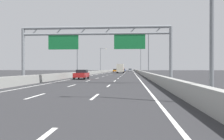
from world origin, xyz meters
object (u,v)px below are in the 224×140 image
at_px(streetlamp_right_far, 140,59).
at_px(yellow_car, 122,70).
at_px(sign_gantry, 95,40).
at_px(red_car, 82,74).
at_px(blue_car, 124,70).
at_px(orange_car, 115,70).
at_px(streetlamp_left_mid, 78,51).
at_px(streetlamp_right_mid, 147,51).
at_px(box_truck, 120,68).
at_px(silver_car, 130,70).
at_px(streetlamp_left_far, 101,59).

distance_m(streetlamp_right_far, yellow_car, 26.02).
height_order(sign_gantry, red_car, sign_gantry).
xyz_separation_m(sign_gantry, blue_car, (0.11, 101.12, -4.07)).
bearing_deg(streetlamp_right_far, blue_car, 101.72).
distance_m(blue_car, orange_car, 15.56).
xyz_separation_m(streetlamp_left_mid, red_car, (3.70, -14.61, -4.64)).
relative_size(streetlamp_right_mid, streetlamp_right_far, 1.00).
bearing_deg(box_truck, sign_gantry, -90.15).
bearing_deg(streetlamp_right_far, silver_car, 95.31).
bearing_deg(red_car, streetlamp_right_mid, 52.45).
bearing_deg(yellow_car, red_car, -92.62).
xyz_separation_m(blue_car, red_car, (-3.89, -90.29, -0.00)).
bearing_deg(streetlamp_right_far, streetlamp_left_far, 180.00).
height_order(blue_car, red_car, blue_car).
relative_size(sign_gantry, box_truck, 2.12).
bearing_deg(orange_car, streetlamp_left_mid, -93.84).
xyz_separation_m(streetlamp_left_mid, streetlamp_right_mid, (14.93, 0.00, 0.00)).
bearing_deg(red_car, sign_gantry, -70.73).
height_order(streetlamp_right_mid, streetlamp_right_far, same).
bearing_deg(blue_car, silver_car, 64.85).
height_order(streetlamp_right_mid, orange_car, streetlamp_right_mid).
xyz_separation_m(sign_gantry, streetlamp_left_mid, (-7.49, 25.43, 0.57)).
distance_m(silver_car, box_truck, 48.28).
height_order(streetlamp_right_far, orange_car, streetlamp_right_far).
xyz_separation_m(streetlamp_right_mid, orange_car, (-10.87, 60.53, -4.66)).
bearing_deg(streetlamp_right_mid, box_truck, 101.84).
distance_m(streetlamp_right_mid, streetlamp_right_far, 40.31).
relative_size(streetlamp_left_far, yellow_car, 2.19).
bearing_deg(silver_car, orange_car, -107.17).
relative_size(streetlamp_left_mid, streetlamp_right_mid, 1.00).
bearing_deg(streetlamp_right_far, sign_gantry, -96.46).
relative_size(streetlamp_right_far, orange_car, 2.21).
distance_m(streetlamp_left_far, orange_car, 21.14).
height_order(blue_car, orange_car, blue_car).
bearing_deg(blue_car, streetlamp_right_mid, -84.46).
bearing_deg(silver_car, yellow_car, -101.37).
distance_m(streetlamp_right_mid, red_car, 19.00).
relative_size(orange_car, red_car, 1.00).
relative_size(silver_car, orange_car, 1.07).
relative_size(sign_gantry, streetlamp_right_mid, 1.77).
distance_m(sign_gantry, silver_car, 108.45).
xyz_separation_m(silver_car, orange_car, (-6.91, -22.36, -0.05)).
distance_m(sign_gantry, streetlamp_left_mid, 26.52).
xyz_separation_m(streetlamp_right_far, orange_car, (-10.87, 20.22, -4.66)).
bearing_deg(streetlamp_left_mid, blue_car, 84.27).
height_order(streetlamp_left_mid, silver_car, streetlamp_left_mid).
relative_size(streetlamp_left_far, blue_car, 2.04).
xyz_separation_m(streetlamp_left_mid, box_truck, (7.65, 34.73, -3.66)).
distance_m(sign_gantry, red_car, 12.17).
bearing_deg(sign_gantry, box_truck, 89.85).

